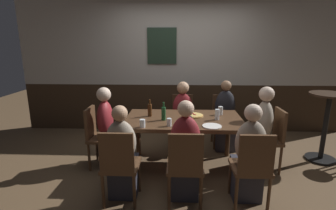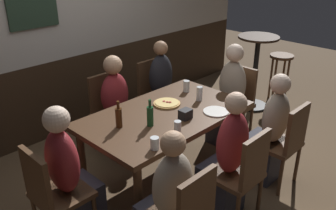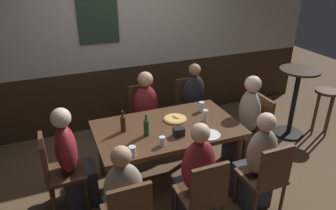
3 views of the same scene
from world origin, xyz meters
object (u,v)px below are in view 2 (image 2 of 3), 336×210
at_px(chair_head_west, 52,192).
at_px(person_mid_far, 119,113).
at_px(tumbler_water, 178,127).
at_px(pint_glass_amber, 199,94).
at_px(person_left_near, 168,208).
at_px(pizza, 167,103).
at_px(plate_white_large, 216,112).
at_px(chair_right_near, 284,141).
at_px(condiment_caddy, 185,114).
at_px(bar_stool, 281,65).
at_px(chair_mid_far, 109,108).
at_px(chair_mid_near, 242,172).
at_px(pint_glass_stout, 155,144).
at_px(chair_head_east, 237,99).
at_px(dining_table, 165,120).
at_px(beer_glass_half, 186,87).
at_px(beer_bottle_green, 150,116).
at_px(beer_bottle_brown, 119,117).
at_px(person_mid_near, 226,165).
at_px(side_bar_table, 256,66).
at_px(person_right_far, 164,95).
at_px(person_head_east, 229,102).
at_px(chair_right_far, 155,91).
at_px(person_head_west, 71,183).
at_px(person_right_near, 269,136).

bearing_deg(chair_head_west, person_mid_far, 30.76).
height_order(tumbler_water, pint_glass_amber, pint_glass_amber).
height_order(person_left_near, pizza, person_left_near).
bearing_deg(plate_white_large, chair_right_near, -56.52).
bearing_deg(condiment_caddy, tumbler_water, -153.17).
height_order(chair_right_near, bar_stool, chair_right_near).
relative_size(chair_mid_far, bar_stool, 1.22).
bearing_deg(person_mid_far, chair_mid_far, 90.00).
relative_size(chair_mid_near, pint_glass_stout, 8.64).
relative_size(chair_right_near, chair_head_east, 1.00).
height_order(dining_table, beer_glass_half, beer_glass_half).
relative_size(dining_table, condiment_caddy, 14.75).
distance_m(chair_head_east, bar_stool, 1.37).
bearing_deg(beer_bottle_green, condiment_caddy, -22.38).
bearing_deg(beer_bottle_green, person_mid_far, 71.30).
distance_m(dining_table, beer_glass_half, 0.60).
xyz_separation_m(person_mid_far, beer_bottle_brown, (-0.48, -0.64, 0.35)).
bearing_deg(pint_glass_amber, chair_right_near, -72.98).
bearing_deg(person_mid_near, person_mid_far, 90.00).
distance_m(chair_head_east, beer_glass_half, 0.78).
relative_size(beer_bottle_brown, plate_white_large, 1.01).
relative_size(beer_bottle_green, side_bar_table, 0.24).
bearing_deg(beer_bottle_brown, side_bar_table, 4.87).
distance_m(pint_glass_amber, side_bar_table, 1.73).
relative_size(tumbler_water, bar_stool, 0.14).
distance_m(person_right_far, beer_glass_half, 0.63).
bearing_deg(chair_head_east, chair_mid_far, 143.96).
bearing_deg(person_head_east, side_bar_table, 16.32).
bearing_deg(bar_stool, pizza, -179.04).
distance_m(beer_bottle_brown, plate_white_large, 0.94).
xyz_separation_m(chair_head_east, bar_stool, (1.36, 0.16, 0.07)).
bearing_deg(pint_glass_stout, chair_head_west, 150.35).
xyz_separation_m(chair_right_far, beer_glass_half, (-0.17, -0.68, 0.30)).
xyz_separation_m(person_head_west, condiment_caddy, (1.11, -0.22, 0.29)).
distance_m(dining_table, chair_mid_far, 0.91).
height_order(tumbler_water, bar_stool, tumbler_water).
distance_m(chair_mid_far, person_right_far, 0.73).
height_order(person_mid_near, person_left_near, person_mid_near).
distance_m(person_mid_near, person_right_near, 0.71).
bearing_deg(bar_stool, chair_right_far, 158.77).
bearing_deg(person_mid_near, person_right_near, 0.09).
distance_m(person_mid_far, bar_stool, 2.65).
bearing_deg(dining_table, person_head_east, 0.00).
relative_size(person_head_east, pizza, 4.42).
xyz_separation_m(person_right_far, side_bar_table, (1.43, -0.42, 0.13)).
bearing_deg(chair_head_east, beer_bottle_brown, 176.97).
xyz_separation_m(chair_right_far, pizza, (-0.56, -0.77, 0.26)).
xyz_separation_m(person_mid_far, beer_bottle_green, (-0.28, -0.82, 0.35)).
relative_size(chair_mid_near, beer_bottle_green, 3.51).
height_order(chair_head_west, person_head_west, person_head_west).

